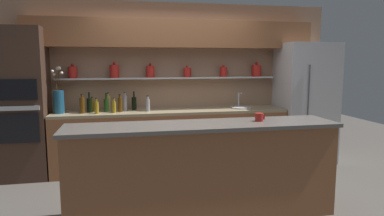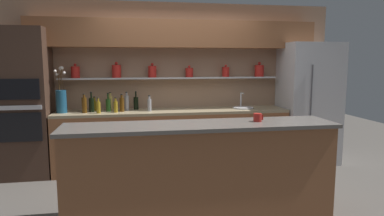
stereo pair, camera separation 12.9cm
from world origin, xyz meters
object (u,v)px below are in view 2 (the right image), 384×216
(bottle_spirit_6, at_px, (122,104))
(bottle_spirit_2, at_px, (84,105))
(bottle_spirit_4, at_px, (127,103))
(refrigerator, at_px, (308,103))
(sink_fixture, at_px, (243,107))
(bottle_spirit_1, at_px, (149,104))
(bottle_oil_5, at_px, (98,107))
(bottle_wine_10, at_px, (136,103))
(bottle_wine_7, at_px, (108,105))
(bottle_wine_8, at_px, (92,105))
(oven_tower, at_px, (24,103))
(flower_vase, at_px, (61,99))
(coffee_mug, at_px, (258,117))
(bottle_spirit_3, at_px, (110,103))
(bottle_oil_9, at_px, (116,106))
(bottle_oil_0, at_px, (95,105))

(bottle_spirit_6, bearing_deg, bottle_spirit_2, -176.35)
(bottle_spirit_4, xyz_separation_m, bottle_spirit_6, (-0.07, -0.11, -0.01))
(refrigerator, bearing_deg, sink_fixture, 177.52)
(bottle_spirit_1, height_order, bottle_spirit_6, bottle_spirit_6)
(bottle_spirit_2, height_order, bottle_spirit_6, bottle_spirit_2)
(bottle_spirit_1, bearing_deg, sink_fixture, 1.99)
(bottle_oil_5, xyz_separation_m, bottle_wine_10, (0.54, 0.31, 0.01))
(bottle_spirit_1, distance_m, bottle_wine_7, 0.62)
(bottle_wine_10, bearing_deg, bottle_wine_8, -165.49)
(oven_tower, xyz_separation_m, bottle_spirit_1, (1.79, -0.04, -0.05))
(bottle_oil_5, height_order, bottle_wine_7, bottle_wine_7)
(bottle_spirit_6, xyz_separation_m, bottle_wine_10, (0.21, 0.20, -0.01))
(oven_tower, relative_size, bottle_spirit_6, 7.98)
(flower_vase, distance_m, bottle_spirit_2, 0.35)
(bottle_spirit_2, bearing_deg, bottle_spirit_6, 3.65)
(bottle_spirit_2, distance_m, bottle_spirit_6, 0.54)
(sink_fixture, relative_size, coffee_mug, 3.04)
(sink_fixture, xyz_separation_m, bottle_wine_8, (-2.36, -0.01, 0.09))
(bottle_spirit_2, relative_size, bottle_spirit_4, 0.99)
(bottle_spirit_3, bearing_deg, bottle_oil_5, -120.07)
(bottle_oil_9, bearing_deg, bottle_oil_5, -170.65)
(bottle_spirit_6, xyz_separation_m, bottle_wine_7, (-0.20, 0.05, -0.01))
(bottle_spirit_4, bearing_deg, sink_fixture, -2.19)
(bottle_spirit_3, bearing_deg, refrigerator, -3.09)
(bottle_spirit_3, height_order, bottle_spirit_4, bottle_spirit_4)
(bottle_oil_5, bearing_deg, bottle_oil_9, 9.35)
(refrigerator, relative_size, bottle_oil_5, 8.49)
(oven_tower, distance_m, bottle_oil_5, 1.06)
(sink_fixture, relative_size, bottle_oil_5, 1.43)
(bottle_wine_7, distance_m, bottle_oil_9, 0.16)
(flower_vase, distance_m, coffee_mug, 2.94)
(refrigerator, distance_m, flower_vase, 3.90)
(refrigerator, bearing_deg, bottle_oil_5, -178.35)
(refrigerator, xyz_separation_m, flower_vase, (-3.90, 0.04, 0.14))
(bottle_oil_0, bearing_deg, bottle_spirit_1, -14.01)
(refrigerator, bearing_deg, bottle_spirit_1, -179.91)
(bottle_spirit_1, relative_size, bottle_spirit_2, 0.85)
(oven_tower, relative_size, bottle_oil_5, 9.25)
(bottle_oil_9, height_order, bottle_wine_10, bottle_wine_10)
(bottle_spirit_3, relative_size, bottle_wine_7, 1.00)
(bottle_spirit_2, bearing_deg, bottle_oil_5, -18.54)
(bottle_spirit_1, height_order, bottle_spirit_4, bottle_spirit_4)
(flower_vase, xyz_separation_m, bottle_spirit_2, (0.33, -0.07, -0.08))
(bottle_spirit_4, xyz_separation_m, bottle_oil_9, (-0.16, -0.17, -0.03))
(bottle_spirit_3, bearing_deg, bottle_wine_10, 5.42)
(refrigerator, height_order, bottle_oil_5, refrigerator)
(bottle_oil_0, relative_size, bottle_oil_9, 0.96)
(bottle_spirit_2, xyz_separation_m, bottle_spirit_6, (0.54, 0.03, -0.01))
(refrigerator, relative_size, bottle_spirit_6, 7.32)
(bottle_wine_8, height_order, coffee_mug, bottle_wine_8)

